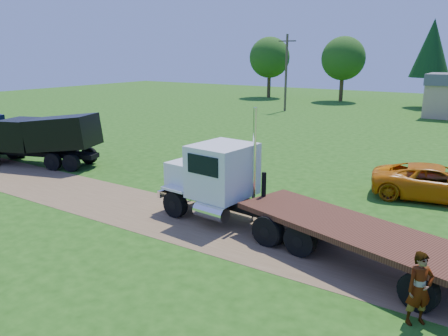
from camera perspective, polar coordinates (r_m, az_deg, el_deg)
The scene contains 8 objects.
ground at distance 17.63m, azimuth -0.51°, elevation -8.04°, with size 140.00×140.00×0.00m, color #1E4B10.
dirt_track at distance 17.63m, azimuth -0.51°, elevation -8.03°, with size 120.00×4.20×0.01m, color brown.
white_semi_tractor at distance 18.17m, azimuth -0.02°, elevation -1.88°, with size 8.03×3.24×4.77m.
black_dump_truck at distance 29.33m, azimuth -22.46°, elevation 3.79°, with size 7.70×4.56×3.29m.
orange_pickup at distance 23.25m, azimuth 26.07°, elevation -1.74°, with size 2.75×5.96×1.66m, color orange.
flatbed_trailer at distance 15.32m, azimuth 16.82°, elevation -8.43°, with size 9.17×4.95×2.25m.
spectator_a at distance 12.63m, azimuth 24.17°, elevation -14.19°, with size 0.73×0.48×1.99m, color #999999.
spectator_b at distance 24.00m, azimuth -1.50°, elevation 0.70°, with size 0.97×0.76×2.00m, color #999999.
Camera 1 is at (9.07, -13.48, 6.84)m, focal length 35.00 mm.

